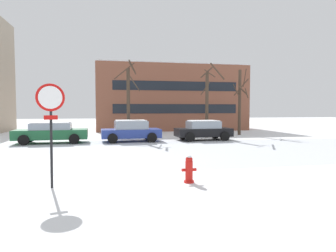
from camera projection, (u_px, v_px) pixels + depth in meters
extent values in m
plane|color=white|center=(92.00, 169.00, 10.95)|extent=(120.00, 120.00, 0.00)
cube|color=silver|center=(96.00, 154.00, 14.52)|extent=(80.00, 9.29, 0.00)
cylinder|color=black|center=(51.00, 144.00, 8.26)|extent=(0.07, 0.16, 2.45)
cylinder|color=red|center=(50.00, 97.00, 8.19)|extent=(0.74, 0.19, 0.76)
cylinder|color=white|center=(50.00, 97.00, 8.18)|extent=(0.61, 0.16, 0.62)
cube|color=red|center=(51.00, 117.00, 8.22)|extent=(0.35, 0.10, 0.12)
cylinder|color=white|center=(50.00, 96.00, 8.19)|extent=(0.41, 0.12, 0.42)
cylinder|color=red|center=(189.00, 182.00, 8.88)|extent=(0.30, 0.30, 0.06)
cylinder|color=red|center=(189.00, 171.00, 8.86)|extent=(0.22, 0.22, 0.58)
sphere|color=red|center=(189.00, 160.00, 8.84)|extent=(0.21, 0.21, 0.21)
cylinder|color=red|center=(184.00, 170.00, 8.83)|extent=(0.12, 0.09, 0.09)
cylinder|color=red|center=(194.00, 170.00, 8.89)|extent=(0.12, 0.09, 0.09)
sphere|color=white|center=(189.00, 158.00, 8.84)|extent=(0.15, 0.15, 0.15)
cube|color=#1E6038|center=(51.00, 134.00, 19.17)|extent=(4.55, 1.92, 0.61)
cube|color=#8C99A8|center=(51.00, 126.00, 19.14)|extent=(2.53, 1.70, 0.41)
cube|color=white|center=(51.00, 123.00, 19.12)|extent=(2.30, 1.57, 0.06)
cylinder|color=black|center=(76.00, 136.00, 20.39)|extent=(0.65, 0.25, 0.64)
cylinder|color=black|center=(74.00, 139.00, 18.66)|extent=(0.65, 0.25, 0.64)
cylinder|color=black|center=(30.00, 137.00, 19.70)|extent=(0.65, 0.25, 0.64)
cylinder|color=black|center=(24.00, 140.00, 17.97)|extent=(0.65, 0.25, 0.64)
cube|color=#283D93|center=(131.00, 133.00, 20.17)|extent=(3.98, 2.03, 0.57)
cube|color=#8C99A8|center=(131.00, 125.00, 20.14)|extent=(2.22, 1.81, 0.55)
cube|color=white|center=(131.00, 120.00, 20.12)|extent=(2.02, 1.67, 0.06)
cylinder|color=black|center=(147.00, 135.00, 21.41)|extent=(0.65, 0.25, 0.64)
cylinder|color=black|center=(152.00, 138.00, 19.55)|extent=(0.65, 0.25, 0.64)
cylinder|color=black|center=(111.00, 136.00, 20.81)|extent=(0.65, 0.25, 0.64)
cylinder|color=black|center=(113.00, 138.00, 18.96)|extent=(0.65, 0.25, 0.64)
cube|color=black|center=(203.00, 132.00, 21.09)|extent=(3.94, 1.88, 0.57)
cube|color=#8C99A8|center=(203.00, 125.00, 21.06)|extent=(2.19, 1.67, 0.50)
cube|color=white|center=(203.00, 121.00, 21.04)|extent=(1.99, 1.54, 0.06)
cylinder|color=black|center=(215.00, 134.00, 22.25)|extent=(0.65, 0.25, 0.64)
cylinder|color=black|center=(225.00, 136.00, 20.54)|extent=(0.65, 0.25, 0.64)
cylinder|color=black|center=(183.00, 135.00, 21.66)|extent=(0.65, 0.25, 0.64)
cylinder|color=black|center=(190.00, 137.00, 19.95)|extent=(0.65, 0.25, 0.64)
cylinder|color=#423326|center=(207.00, 105.00, 22.89)|extent=(0.25, 0.25, 4.94)
cylinder|color=#423326|center=(207.00, 72.00, 23.19)|extent=(0.95, 0.31, 0.87)
cylinder|color=#423326|center=(205.00, 89.00, 23.16)|extent=(0.78, 0.14, 1.02)
cylinder|color=#423326|center=(210.00, 73.00, 22.33)|extent=(0.94, 0.20, 0.58)
cylinder|color=#423326|center=(218.00, 71.00, 22.13)|extent=(1.58, 1.24, 1.09)
cylinder|color=#423326|center=(128.00, 104.00, 21.71)|extent=(0.25, 0.25, 5.14)
cylinder|color=#423326|center=(132.00, 68.00, 21.36)|extent=(0.63, 0.67, 0.84)
cylinder|color=#423326|center=(135.00, 84.00, 21.33)|extent=(0.86, 0.96, 1.03)
cylinder|color=#423326|center=(124.00, 71.00, 22.27)|extent=(1.59, 0.53, 1.35)
cylinder|color=#423326|center=(132.00, 66.00, 21.38)|extent=(0.59, 0.66, 0.86)
cylinder|color=#423326|center=(240.00, 103.00, 25.23)|extent=(0.25, 0.25, 5.48)
cylinder|color=#423326|center=(243.00, 90.00, 24.80)|extent=(0.90, 0.29, 0.73)
cylinder|color=#423326|center=(236.00, 90.00, 25.02)|extent=(0.26, 0.82, 1.07)
cylinder|color=#423326|center=(241.00, 87.00, 25.71)|extent=(1.08, 0.81, 1.46)
cylinder|color=#423326|center=(245.00, 78.00, 25.13)|extent=(0.21, 0.88, 1.43)
cylinder|color=#423326|center=(247.00, 93.00, 24.94)|extent=(0.80, 1.01, 0.77)
cube|color=brown|center=(167.00, 99.00, 33.82)|extent=(15.40, 9.57, 6.66)
cube|color=white|center=(167.00, 69.00, 33.63)|extent=(15.09, 9.38, 0.10)
cube|color=black|center=(177.00, 109.00, 29.18)|extent=(12.32, 0.04, 0.90)
cube|color=black|center=(177.00, 86.00, 29.06)|extent=(12.32, 0.04, 0.90)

